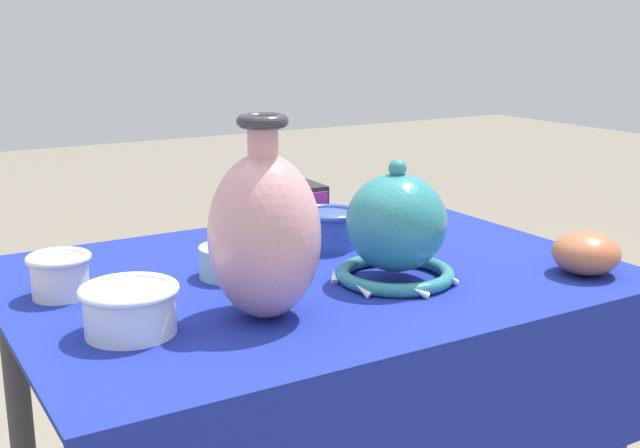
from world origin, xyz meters
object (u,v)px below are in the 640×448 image
mosaic_tile_box (291,207)px  pot_squat_celadon (231,261)px  vase_tall_bulbous (264,234)px  cup_wide_cobalt (329,227)px  bowl_shallow_terracotta (586,253)px  vase_dome_bell (396,231)px  cup_wide_porcelain (130,307)px  cup_wide_ivory (60,273)px

mosaic_tile_box → pot_squat_celadon: 0.31m
vase_tall_bulbous → pot_squat_celadon: vase_tall_bulbous is taller
mosaic_tile_box → cup_wide_cobalt: 0.15m
mosaic_tile_box → pot_squat_celadon: mosaic_tile_box is taller
bowl_shallow_terracotta → vase_dome_bell: bearing=155.6°
vase_tall_bulbous → vase_dome_bell: (0.25, 0.04, -0.04)m
cup_wide_porcelain → bowl_shallow_terracotta: bowl_shallow_terracotta is taller
pot_squat_celadon → cup_wide_cobalt: 0.24m
cup_wide_cobalt → pot_squat_celadon: bearing=-163.8°
vase_tall_bulbous → mosaic_tile_box: (0.27, 0.41, -0.07)m
bowl_shallow_terracotta → pot_squat_celadon: 0.58m
mosaic_tile_box → cup_wide_cobalt: (-0.00, -0.15, -0.01)m
vase_tall_bulbous → cup_wide_cobalt: (0.26, 0.26, -0.08)m
cup_wide_ivory → cup_wide_cobalt: size_ratio=0.84×
vase_tall_bulbous → cup_wide_cobalt: bearing=44.6°
vase_tall_bulbous → cup_wide_porcelain: 0.21m
vase_dome_bell → cup_wide_cobalt: size_ratio=1.77×
cup_wide_porcelain → cup_wide_ivory: 0.20m
vase_dome_bell → cup_wide_porcelain: bearing=-179.4°
vase_tall_bulbous → cup_wide_ivory: size_ratio=2.94×
bowl_shallow_terracotta → cup_wide_cobalt: (-0.28, 0.35, 0.00)m
vase_dome_bell → cup_wide_cobalt: vase_dome_bell is taller
vase_dome_bell → pot_squat_celadon: (-0.22, 0.16, -0.06)m
cup_wide_cobalt → bowl_shallow_terracotta: bearing=-51.7°
bowl_shallow_terracotta → cup_wide_cobalt: same height
vase_tall_bulbous → cup_wide_ivory: 0.34m
bowl_shallow_terracotta → cup_wide_ivory: (-0.77, 0.33, 0.00)m
bowl_shallow_terracotta → pot_squat_celadon: bowl_shallow_terracotta is taller
vase_dome_bell → mosaic_tile_box: size_ratio=1.71×
bowl_shallow_terracotta → vase_tall_bulbous: bearing=170.2°
vase_dome_bell → mosaic_tile_box: bearing=88.0°
cup_wide_cobalt → mosaic_tile_box: bearing=89.3°
vase_tall_bulbous → bowl_shallow_terracotta: vase_tall_bulbous is taller
cup_wide_ivory → cup_wide_cobalt: bearing=3.2°
cup_wide_porcelain → pot_squat_celadon: cup_wide_porcelain is taller
pot_squat_celadon → cup_wide_ivory: size_ratio=1.09×
mosaic_tile_box → vase_tall_bulbous: bearing=-121.6°
cup_wide_ivory → cup_wide_porcelain: bearing=-77.5°
mosaic_tile_box → cup_wide_porcelain: bearing=-138.8°
vase_tall_bulbous → cup_wide_ivory: bearing=134.4°
cup_wide_porcelain → cup_wide_ivory: bearing=102.5°
mosaic_tile_box → cup_wide_cobalt: bearing=-89.2°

